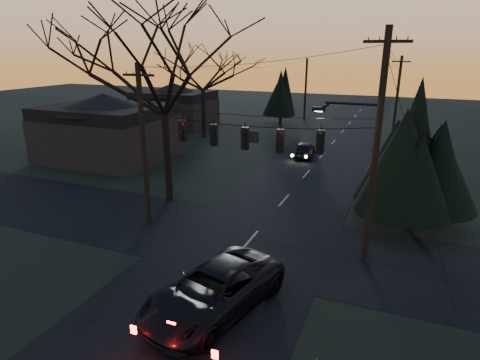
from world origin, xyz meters
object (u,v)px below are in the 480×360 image
at_px(bare_tree_left, 163,79).
at_px(utility_pole_far_r, 392,139).
at_px(utility_pole_left, 150,222).
at_px(utility_pole_far_l, 304,120).
at_px(suv_near, 214,291).
at_px(utility_pole_right, 364,261).
at_px(sedan_oncoming_a, 305,149).
at_px(evergreen_right, 418,150).

bearing_deg(bare_tree_left, utility_pole_far_r, 63.51).
distance_m(utility_pole_left, utility_pole_far_r, 30.27).
relative_size(utility_pole_far_r, utility_pole_far_l, 1.06).
height_order(utility_pole_far_r, suv_near, utility_pole_far_r).
bearing_deg(utility_pole_left, utility_pole_far_r, 67.67).
height_order(utility_pole_right, sedan_oncoming_a, utility_pole_right).
xyz_separation_m(utility_pole_right, evergreen_right, (1.77, 4.50, 4.32)).
distance_m(utility_pole_right, sedan_oncoming_a, 18.38).
bearing_deg(utility_pole_far_r, sedan_oncoming_a, -122.06).
bearing_deg(sedan_oncoming_a, evergreen_right, 118.49).
relative_size(utility_pole_far_l, sedan_oncoming_a, 2.01).
height_order(utility_pole_right, suv_near, utility_pole_right).
relative_size(utility_pole_far_l, evergreen_right, 1.07).
bearing_deg(utility_pole_far_r, evergreen_right, -85.70).
relative_size(utility_pole_far_r, evergreen_right, 1.14).
bearing_deg(suv_near, utility_pole_right, 66.01).
bearing_deg(suv_near, evergreen_right, 72.94).
distance_m(utility_pole_far_l, bare_tree_left, 33.48).
relative_size(utility_pole_far_l, suv_near, 1.34).
bearing_deg(evergreen_right, utility_pole_far_l, 112.84).
height_order(suv_near, sedan_oncoming_a, suv_near).
relative_size(bare_tree_left, evergreen_right, 1.44).
distance_m(evergreen_right, suv_near, 12.64).
bearing_deg(bare_tree_left, utility_pole_right, -15.35).
xyz_separation_m(utility_pole_right, utility_pole_far_r, (0.00, 28.00, 0.00)).
bearing_deg(bare_tree_left, suv_near, -50.39).
distance_m(utility_pole_far_r, bare_tree_left, 28.52).
bearing_deg(sedan_oncoming_a, utility_pole_right, 105.87).
distance_m(utility_pole_right, utility_pole_far_r, 28.00).
bearing_deg(evergreen_right, suv_near, -122.16).
height_order(utility_pole_right, utility_pole_far_l, utility_pole_right).
height_order(utility_pole_right, utility_pole_far_r, utility_pole_right).
height_order(utility_pole_far_l, suv_near, utility_pole_far_l).
bearing_deg(bare_tree_left, utility_pole_far_l, 88.64).
distance_m(suv_near, sedan_oncoming_a, 22.92).
bearing_deg(utility_pole_far_l, bare_tree_left, -91.36).
relative_size(utility_pole_right, utility_pole_left, 1.18).
relative_size(evergreen_right, suv_near, 1.25).
relative_size(utility_pole_left, utility_pole_far_l, 1.06).
xyz_separation_m(evergreen_right, suv_near, (-6.47, -10.29, -3.49)).
relative_size(utility_pole_left, bare_tree_left, 0.79).
bearing_deg(suv_near, sedan_oncoming_a, 110.53).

